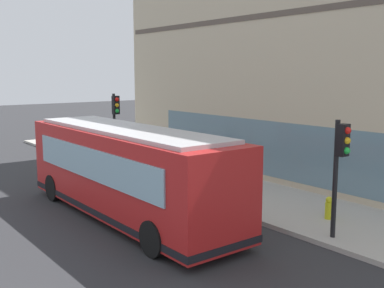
% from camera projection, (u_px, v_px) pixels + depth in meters
% --- Properties ---
extents(ground, '(120.00, 120.00, 0.00)m').
position_uv_depth(ground, '(145.00, 219.00, 15.51)').
color(ground, '#2D2D30').
extents(sidewalk_curb, '(4.27, 40.00, 0.15)m').
position_uv_depth(sidewalk_curb, '(246.00, 195.00, 18.38)').
color(sidewalk_curb, '#B2ADA3').
rests_on(sidewalk_curb, ground).
extents(building_corner, '(9.38, 23.90, 13.15)m').
position_uv_depth(building_corner, '(354.00, 35.00, 21.53)').
color(building_corner, beige).
rests_on(building_corner, ground).
extents(city_bus_nearside, '(2.64, 10.05, 3.07)m').
position_uv_depth(city_bus_nearside, '(126.00, 172.00, 15.50)').
color(city_bus_nearside, red).
rests_on(city_bus_nearside, ground).
extents(traffic_light_near_corner, '(0.32, 0.49, 3.40)m').
position_uv_depth(traffic_light_near_corner, '(340.00, 157.00, 12.97)').
color(traffic_light_near_corner, black).
rests_on(traffic_light_near_corner, sidewalk_curb).
extents(traffic_light_down_block, '(0.32, 0.49, 3.69)m').
position_uv_depth(traffic_light_down_block, '(115.00, 116.00, 22.85)').
color(traffic_light_down_block, black).
rests_on(traffic_light_down_block, sidewalk_curb).
extents(fire_hydrant, '(0.35, 0.35, 0.74)m').
position_uv_depth(fire_hydrant, '(329.00, 208.00, 15.04)').
color(fire_hydrant, gold).
rests_on(fire_hydrant, sidewalk_curb).
extents(pedestrian_near_building_entrance, '(0.32, 0.32, 1.76)m').
position_uv_depth(pedestrian_near_building_entrance, '(159.00, 149.00, 22.78)').
color(pedestrian_near_building_entrance, '#B23338').
rests_on(pedestrian_near_building_entrance, sidewalk_curb).
extents(pedestrian_by_light_pole, '(0.32, 0.32, 1.54)m').
position_uv_depth(pedestrian_by_light_pole, '(136.00, 152.00, 22.71)').
color(pedestrian_by_light_pole, gold).
rests_on(pedestrian_by_light_pole, sidewalk_curb).
extents(pedestrian_walking_along_curb, '(0.32, 0.32, 1.73)m').
position_uv_depth(pedestrian_walking_along_curb, '(155.00, 153.00, 21.56)').
color(pedestrian_walking_along_curb, '#8C3F8C').
rests_on(pedestrian_walking_along_curb, sidewalk_curb).
extents(newspaper_vending_box, '(0.44, 0.43, 0.90)m').
position_uv_depth(newspaper_vending_box, '(190.00, 177.00, 19.10)').
color(newspaper_vending_box, '#BF3F19').
rests_on(newspaper_vending_box, sidewalk_curb).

